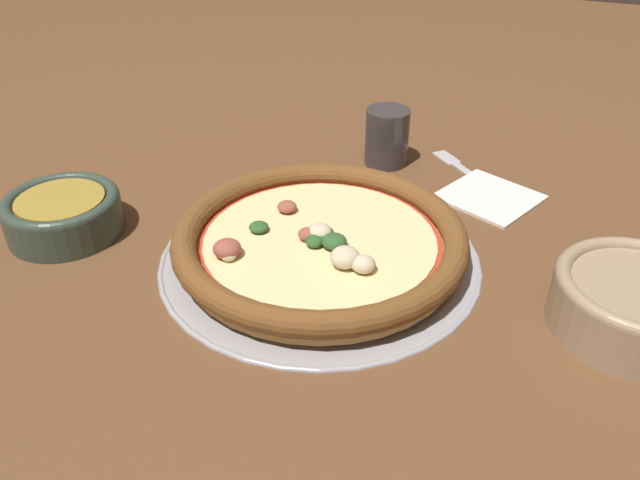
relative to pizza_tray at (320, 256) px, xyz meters
name	(u,v)px	position (x,y,z in m)	size (l,w,h in m)	color
ground_plane	(320,258)	(0.00, 0.00, 0.00)	(3.00, 3.00, 0.00)	brown
pizza_tray	(320,256)	(0.00, 0.00, 0.00)	(0.36, 0.36, 0.01)	#9E9EA3
pizza	(320,239)	(0.00, 0.00, 0.02)	(0.33, 0.33, 0.04)	tan
bowl_near	(63,212)	(-0.30, -0.07, 0.02)	(0.14, 0.14, 0.05)	#334238
bowl_far	(636,302)	(0.32, 0.01, 0.03)	(0.16, 0.16, 0.06)	#9E8466
drinking_cup	(387,137)	(-0.01, 0.26, 0.04)	(0.06, 0.06, 0.08)	#383333
napkin	(490,196)	(0.15, 0.22, 0.00)	(0.15, 0.14, 0.01)	white
fork	(471,174)	(0.12, 0.27, 0.00)	(0.15, 0.14, 0.00)	#B7B7BC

